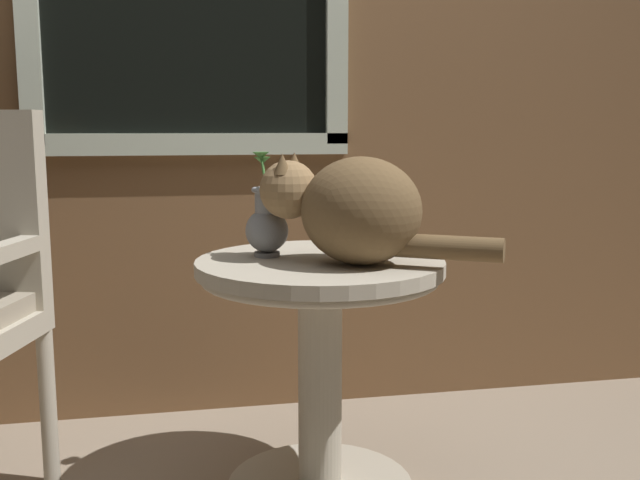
{
  "coord_description": "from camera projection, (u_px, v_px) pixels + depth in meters",
  "views": [
    {
      "loc": [
        -0.18,
        -1.74,
        0.97
      ],
      "look_at": [
        0.18,
        0.07,
        0.69
      ],
      "focal_mm": 41.19,
      "sensor_mm": 36.0,
      "label": 1
    }
  ],
  "objects": [
    {
      "name": "pewter_vase_with_ivy",
      "position": [
        267.0,
        223.0,
        1.9
      ],
      "size": [
        0.11,
        0.11,
        0.27
      ],
      "color": "gray",
      "rests_on": "wicker_side_table"
    },
    {
      "name": "wicker_side_table",
      "position": [
        320.0,
        336.0,
        1.9
      ],
      "size": [
        0.64,
        0.64,
        0.64
      ],
      "color": "#B2A893",
      "rests_on": "ground_plane"
    },
    {
      "name": "cat",
      "position": [
        354.0,
        209.0,
        1.79
      ],
      "size": [
        0.55,
        0.39,
        0.27
      ],
      "color": "brown",
      "rests_on": "wicker_side_table"
    },
    {
      "name": "back_wall",
      "position": [
        224.0,
        23.0,
        2.38
      ],
      "size": [
        4.0,
        0.07,
        2.6
      ],
      "color": "brown",
      "rests_on": "ground_plane"
    }
  ]
}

